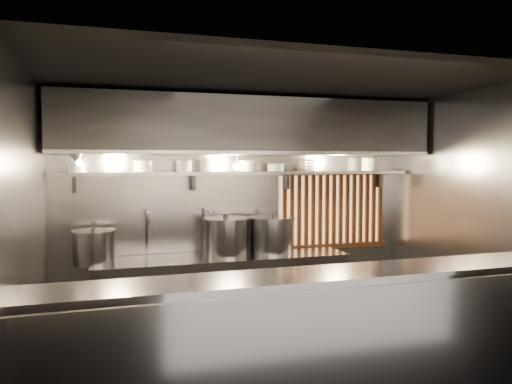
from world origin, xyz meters
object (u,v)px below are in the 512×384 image
pendant_bulb (237,166)px  stock_pot_left (94,247)px  stock_pot_mid (226,236)px  stock_pot_right (271,234)px  heat_lamp (77,157)px

pendant_bulb → stock_pot_left: (-1.65, -0.06, -0.87)m
stock_pot_mid → stock_pot_right: (0.58, 0.01, -0.00)m
stock_pot_left → stock_pot_mid: bearing=1.3°
heat_lamp → stock_pot_left: (0.15, 0.28, -0.98)m
stock_pot_left → stock_pot_right: size_ratio=0.81×
stock_pot_left → stock_pot_mid: 1.50m
stock_pot_mid → stock_pot_left: bearing=-178.7°
pendant_bulb → stock_pot_left: bearing=-177.8°
pendant_bulb → stock_pot_mid: (-0.15, -0.03, -0.83)m
heat_lamp → stock_pot_left: bearing=62.6°
heat_lamp → pendant_bulb: (1.80, 0.35, -0.11)m
pendant_bulb → stock_pot_mid: bearing=-168.4°
pendant_bulb → stock_pot_right: size_ratio=0.26×
pendant_bulb → stock_pot_mid: 0.85m
stock_pot_left → stock_pot_right: 2.08m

